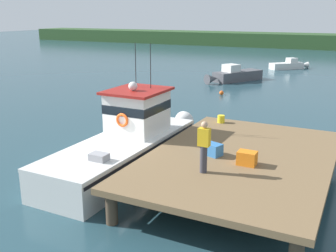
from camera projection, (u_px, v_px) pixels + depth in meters
The scene contains 12 objects.
ground_plane at pixel (124, 165), 16.21m from camera, with size 200.00×200.00×0.00m, color #23424C.
dock at pixel (240, 159), 13.86m from camera, with size 6.00×9.00×1.20m.
main_fishing_boat at pixel (130, 141), 15.99m from camera, with size 2.62×9.82×4.80m.
crate_single_by_cleat at pixel (213, 149), 13.80m from camera, with size 0.60×0.44×0.42m, color #3370B2.
crate_stack_mid_dock at pixel (247, 158), 12.93m from camera, with size 0.60×0.44×0.45m, color orange.
bait_bucket at pixel (221, 119), 17.90m from camera, with size 0.32×0.32×0.34m, color yellow.
deckhand_by_the_boat at pixel (204, 146), 12.14m from camera, with size 0.36×0.22×1.63m.
moored_boat_near_channel at pixel (234, 75), 35.98m from camera, with size 4.01×5.84×1.53m.
moored_boat_outer_mooring at pixel (289, 65), 43.91m from camera, with size 3.92×3.94×1.18m.
mooring_buoy_spare_mooring at pixel (236, 78), 36.74m from camera, with size 0.42×0.42×0.42m, color #EA5B19.
mooring_buoy_channel_marker at pixel (221, 93), 29.98m from camera, with size 0.33×0.33×0.33m, color #EA5B19.
far_shoreline at pixel (317, 41), 69.26m from camera, with size 120.00×8.00×2.40m, color #284723.
Camera 1 is at (8.36, -12.77, 5.96)m, focal length 42.73 mm.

